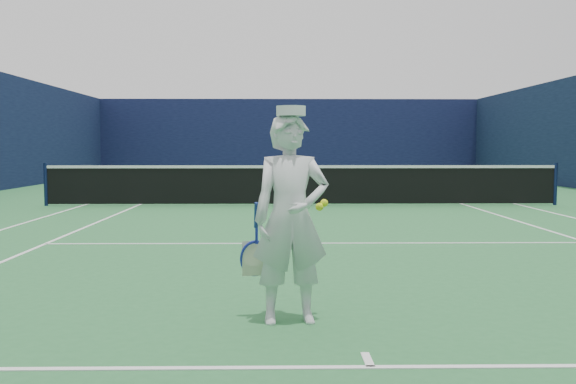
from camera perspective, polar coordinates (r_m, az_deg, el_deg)
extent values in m
plane|color=#296C37|center=(16.10, 1.27, -1.19)|extent=(80.00, 80.00, 0.00)
cube|color=white|center=(27.95, 0.34, 1.02)|extent=(11.03, 0.06, 0.01)
cube|color=white|center=(4.43, 7.37, -15.19)|extent=(11.03, 0.06, 0.01)
cube|color=white|center=(16.81, -17.77, -1.15)|extent=(0.06, 23.83, 0.01)
cube|color=white|center=(17.21, 19.85, -1.08)|extent=(0.06, 23.83, 0.01)
cube|color=white|center=(16.46, -13.20, -1.17)|extent=(0.06, 23.77, 0.01)
cube|color=white|center=(16.77, 15.47, -1.12)|extent=(0.06, 23.77, 0.01)
cube|color=white|center=(22.48, 0.64, 0.29)|extent=(8.23, 0.06, 0.01)
cube|color=white|center=(9.75, 2.71, -4.57)|extent=(8.23, 0.06, 0.01)
cube|color=white|center=(16.10, 1.27, -1.18)|extent=(0.06, 12.80, 0.01)
cube|color=white|center=(27.80, 0.34, 1.00)|extent=(0.06, 0.30, 0.01)
cube|color=white|center=(4.57, 7.09, -14.58)|extent=(0.06, 0.30, 0.01)
cube|color=#0E1336|center=(34.03, 0.11, 4.91)|extent=(20.12, 0.12, 4.00)
cylinder|color=#141E4C|center=(17.06, -20.73, 0.64)|extent=(0.09, 0.09, 1.07)
cylinder|color=#141E4C|center=(17.51, 22.67, 0.67)|extent=(0.09, 0.09, 1.07)
cube|color=black|center=(16.06, 1.27, 0.58)|extent=(12.79, 0.02, 0.92)
cube|color=white|center=(16.04, 1.27, 2.26)|extent=(12.79, 0.04, 0.07)
cube|color=white|center=(16.06, 1.27, 0.48)|extent=(0.05, 0.03, 0.94)
imported|color=silver|center=(5.30, 0.26, -2.40)|extent=(0.68, 0.50, 1.73)
cylinder|color=white|center=(5.27, 0.27, 7.22)|extent=(0.24, 0.24, 0.08)
cube|color=white|center=(5.40, 0.05, 6.83)|extent=(0.19, 0.12, 0.02)
cylinder|color=navy|center=(5.34, -2.84, -2.07)|extent=(0.05, 0.09, 0.22)
cube|color=navy|center=(5.42, -2.81, -3.89)|extent=(0.02, 0.02, 0.14)
torus|color=navy|center=(5.51, -2.95, -5.91)|extent=(0.30, 0.14, 0.29)
cube|color=beige|center=(5.51, -2.95, -5.91)|extent=(0.22, 0.03, 0.30)
sphere|color=yellow|center=(5.43, 2.81, -1.33)|extent=(0.07, 0.07, 0.07)
sphere|color=yellow|center=(5.46, 3.23, -0.99)|extent=(0.07, 0.07, 0.07)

